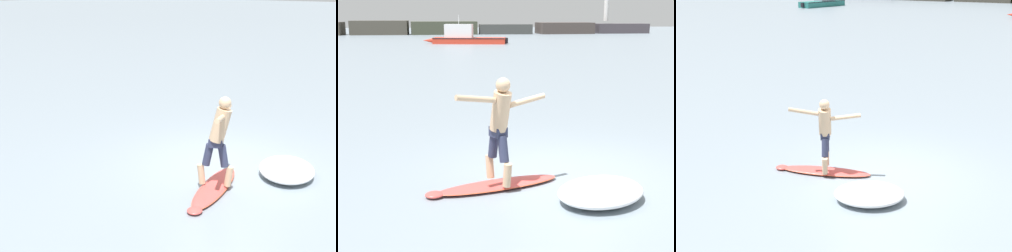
{
  "view_description": "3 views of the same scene",
  "coord_description": "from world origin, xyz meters",
  "views": [
    {
      "loc": [
        -8.24,
        -5.01,
        3.77
      ],
      "look_at": [
        -1.26,
        0.59,
        1.05
      ],
      "focal_mm": 50.0,
      "sensor_mm": 36.0,
      "label": 1
    },
    {
      "loc": [
        -2.26,
        -7.71,
        2.76
      ],
      "look_at": [
        -0.91,
        0.94,
        0.67
      ],
      "focal_mm": 50.0,
      "sensor_mm": 36.0,
      "label": 2
    },
    {
      "loc": [
        3.62,
        -9.34,
        4.55
      ],
      "look_at": [
        -1.32,
        0.5,
        0.84
      ],
      "focal_mm": 50.0,
      "sensor_mm": 36.0,
      "label": 3
    }
  ],
  "objects": [
    {
      "name": "ground_plane",
      "position": [
        0.0,
        0.0,
        0.0
      ],
      "size": [
        200.0,
        200.0,
        0.0
      ],
      "primitive_type": "plane",
      "color": "gray"
    },
    {
      "name": "rock_jetty_breakwater",
      "position": [
        -6.45,
        62.0,
        0.89
      ],
      "size": [
        70.86,
        4.85,
        5.1
      ],
      "color": "#433C36",
      "rests_on": "ground"
    },
    {
      "name": "surfboard",
      "position": [
        -1.31,
        -0.57,
        0.05
      ],
      "size": [
        2.31,
        1.03,
        0.23
      ],
      "color": "#D44B46",
      "rests_on": "ground"
    },
    {
      "name": "surfer",
      "position": [
        -1.24,
        -0.61,
        1.11
      ],
      "size": [
        1.51,
        0.83,
        1.73
      ],
      "color": "tan",
      "rests_on": "surfboard"
    },
    {
      "name": "small_boat_offshore",
      "position": [
        0.91,
        38.78,
        0.63
      ],
      "size": [
        8.29,
        3.28,
        2.77
      ],
      "color": "red",
      "rests_on": "ground"
    },
    {
      "name": "wave_foam_at_tail",
      "position": [
        0.19,
        -1.35,
        0.15
      ],
      "size": [
        1.79,
        1.63,
        0.3
      ],
      "color": "white",
      "rests_on": "ground"
    }
  ]
}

